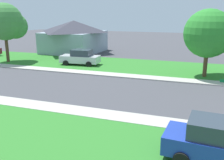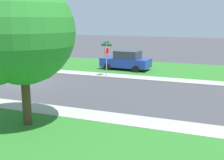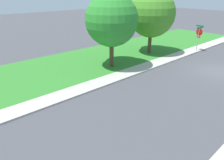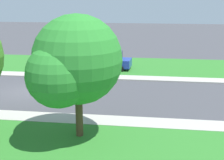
# 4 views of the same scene
# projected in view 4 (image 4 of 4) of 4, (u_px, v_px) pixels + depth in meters

# --- Properties ---
(ground_plane) EXTENTS (120.00, 120.00, 0.00)m
(ground_plane) POSITION_uv_depth(u_px,v_px,m) (27.00, 92.00, 22.20)
(ground_plane) COLOR #424247
(sidewalk_east) EXTENTS (1.40, 56.00, 0.10)m
(sidewalk_east) POSITION_uv_depth(u_px,v_px,m) (204.00, 126.00, 16.21)
(sidewalk_east) COLOR #ADA89E
(sidewalk_east) RESTS_ON ground
(sidewalk_west) EXTENTS (1.40, 56.00, 0.10)m
(sidewalk_west) POSITION_uv_depth(u_px,v_px,m) (185.00, 80.00, 25.19)
(sidewalk_west) COLOR #ADA89E
(sidewalk_west) RESTS_ON ground
(lawn_west) EXTENTS (8.00, 56.00, 0.08)m
(lawn_west) POSITION_uv_depth(u_px,v_px,m) (180.00, 67.00, 29.68)
(lawn_west) COLOR #2D7528
(lawn_west) RESTS_ON ground
(stop_sign_far_corner) EXTENTS (0.92, 0.92, 2.77)m
(stop_sign_far_corner) POSITION_uv_depth(u_px,v_px,m) (98.00, 57.00, 25.26)
(stop_sign_far_corner) COLOR #9E9EA3
(stop_sign_far_corner) RESTS_ON ground
(car_blue_behind_trees) EXTENTS (2.28, 4.42, 1.76)m
(car_blue_behind_trees) POSITION_uv_depth(u_px,v_px,m) (109.00, 61.00, 28.70)
(car_blue_behind_trees) COLOR #1E389E
(car_blue_behind_trees) RESTS_ON ground
(tree_across_right) EXTENTS (4.57, 4.25, 6.08)m
(tree_across_right) POSITION_uv_depth(u_px,v_px,m) (73.00, 64.00, 13.85)
(tree_across_right) COLOR #4C3823
(tree_across_right) RESTS_ON ground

